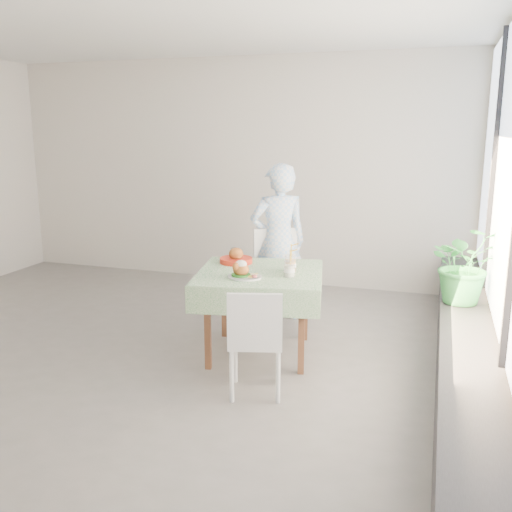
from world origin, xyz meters
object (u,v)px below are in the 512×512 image
(main_dish, at_px, (243,272))
(juice_cup_orange, at_px, (290,264))
(chair_near, at_px, (256,361))
(chair_far, at_px, (279,295))
(diner, at_px, (278,243))
(cafe_table, at_px, (260,303))
(potted_plant, at_px, (466,264))

(main_dish, height_order, juice_cup_orange, juice_cup_orange)
(chair_near, distance_m, main_dish, 0.79)
(chair_near, distance_m, juice_cup_orange, 0.99)
(chair_far, bearing_deg, main_dish, -90.85)
(chair_near, distance_m, diner, 1.82)
(cafe_table, distance_m, chair_near, 0.80)
(diner, distance_m, potted_plant, 1.85)
(cafe_table, relative_size, chair_far, 1.28)
(main_dish, bearing_deg, juice_cup_orange, 44.40)
(cafe_table, distance_m, juice_cup_orange, 0.44)
(potted_plant, bearing_deg, main_dish, -158.96)
(chair_near, bearing_deg, chair_far, 99.46)
(chair_far, distance_m, diner, 0.53)
(chair_far, xyz_separation_m, juice_cup_orange, (0.30, -0.74, 0.52))
(chair_far, relative_size, potted_plant, 1.42)
(cafe_table, distance_m, chair_far, 0.83)
(diner, xyz_separation_m, potted_plant, (1.77, -0.53, 0.03))
(chair_near, xyz_separation_m, main_dish, (-0.28, 0.51, 0.54))
(chair_far, bearing_deg, chair_near, -80.54)
(chair_far, bearing_deg, juice_cup_orange, -67.62)
(chair_far, relative_size, main_dish, 3.30)
(diner, xyz_separation_m, juice_cup_orange, (0.36, -0.89, 0.01))
(cafe_table, xyz_separation_m, main_dish, (-0.07, -0.24, 0.33))
(juice_cup_orange, bearing_deg, main_dish, -135.60)
(chair_far, xyz_separation_m, chair_near, (0.26, -1.56, -0.04))
(diner, distance_m, main_dish, 1.20)
(chair_far, xyz_separation_m, main_dish, (-0.02, -1.05, 0.50))
(chair_far, relative_size, diner, 0.59)
(cafe_table, distance_m, main_dish, 0.41)
(chair_far, distance_m, main_dish, 1.16)
(chair_far, height_order, main_dish, chair_far)
(diner, distance_m, juice_cup_orange, 0.96)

